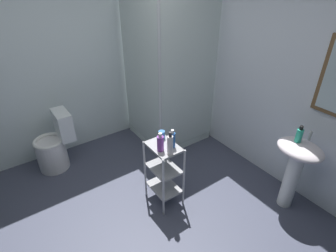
% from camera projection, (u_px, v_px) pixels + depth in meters
% --- Properties ---
extents(ground_plane, '(4.20, 4.20, 0.02)m').
position_uv_depth(ground_plane, '(137.00, 230.00, 2.73)').
color(ground_plane, '#42465A').
extents(wall_back, '(4.20, 0.14, 2.50)m').
position_uv_depth(wall_back, '(276.00, 75.00, 2.99)').
color(wall_back, white).
rests_on(wall_back, ground_plane).
extents(wall_left, '(0.10, 4.20, 2.50)m').
position_uv_depth(wall_left, '(59.00, 62.00, 3.38)').
color(wall_left, white).
rests_on(wall_left, ground_plane).
extents(shower_stall, '(0.92, 0.92, 2.00)m').
position_uv_depth(shower_stall, '(167.00, 112.00, 3.92)').
color(shower_stall, white).
rests_on(shower_stall, ground_plane).
extents(pedestal_sink, '(0.46, 0.37, 0.81)m').
position_uv_depth(pedestal_sink, '(296.00, 163.00, 2.72)').
color(pedestal_sink, white).
rests_on(pedestal_sink, ground_plane).
extents(sink_faucet, '(0.03, 0.03, 0.10)m').
position_uv_depth(sink_faucet, '(310.00, 136.00, 2.64)').
color(sink_faucet, silver).
rests_on(sink_faucet, pedestal_sink).
extents(toilet, '(0.37, 0.49, 0.76)m').
position_uv_depth(toilet, '(55.00, 146.00, 3.43)').
color(toilet, white).
rests_on(toilet, ground_plane).
extents(storage_cart, '(0.38, 0.28, 0.74)m').
position_uv_depth(storage_cart, '(164.00, 169.00, 2.85)').
color(storage_cart, silver).
rests_on(storage_cart, ground_plane).
extents(hand_soap_bottle, '(0.06, 0.06, 0.18)m').
position_uv_depth(hand_soap_bottle, '(299.00, 135.00, 2.60)').
color(hand_soap_bottle, '#2DBC99').
rests_on(hand_soap_bottle, pedestal_sink).
extents(shampoo_bottle_blue, '(0.06, 0.06, 0.20)m').
position_uv_depth(shampoo_bottle_blue, '(172.00, 140.00, 2.64)').
color(shampoo_bottle_blue, '#235AB3').
rests_on(shampoo_bottle_blue, storage_cart).
extents(conditioner_bottle_purple, '(0.07, 0.07, 0.20)m').
position_uv_depth(conditioner_bottle_purple, '(160.00, 143.00, 2.59)').
color(conditioner_bottle_purple, purple).
rests_on(conditioner_bottle_purple, storage_cart).
extents(lotion_bottle_white, '(0.06, 0.06, 0.24)m').
position_uv_depth(lotion_bottle_white, '(170.00, 144.00, 2.54)').
color(lotion_bottle_white, white).
rests_on(lotion_bottle_white, storage_cart).
extents(rinse_cup, '(0.07, 0.07, 0.09)m').
position_uv_depth(rinse_cup, '(162.00, 135.00, 2.79)').
color(rinse_cup, '#3870B2').
rests_on(rinse_cup, storage_cart).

